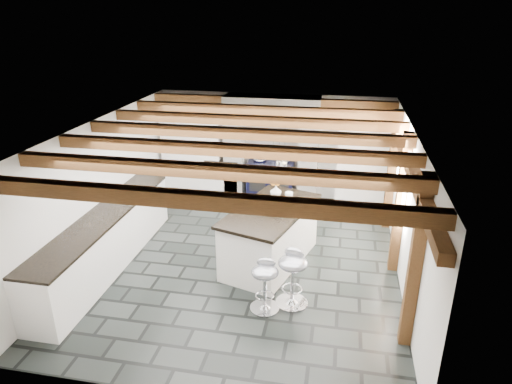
% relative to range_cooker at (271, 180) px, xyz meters
% --- Properties ---
extents(ground, '(6.00, 6.00, 0.00)m').
position_rel_range_cooker_xyz_m(ground, '(0.00, -2.68, -0.47)').
color(ground, black).
rests_on(ground, ground).
extents(room_shell, '(6.00, 6.03, 6.00)m').
position_rel_range_cooker_xyz_m(room_shell, '(-0.61, -1.26, 0.60)').
color(room_shell, white).
rests_on(room_shell, ground).
extents(range_cooker, '(1.00, 0.63, 0.99)m').
position_rel_range_cooker_xyz_m(range_cooker, '(0.00, 0.00, 0.00)').
color(range_cooker, black).
rests_on(range_cooker, ground).
extents(kitchen_island, '(1.54, 2.17, 1.29)m').
position_rel_range_cooker_xyz_m(kitchen_island, '(0.41, -2.63, 0.03)').
color(kitchen_island, white).
rests_on(kitchen_island, ground).
extents(bar_stool_near, '(0.51, 0.51, 0.87)m').
position_rel_range_cooker_xyz_m(bar_stool_near, '(0.91, -3.74, 0.07)').
color(bar_stool_near, silver).
rests_on(bar_stool_near, ground).
extents(bar_stool_far, '(0.42, 0.42, 0.78)m').
position_rel_range_cooker_xyz_m(bar_stool_far, '(0.55, -3.94, 0.02)').
color(bar_stool_far, silver).
rests_on(bar_stool_far, ground).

